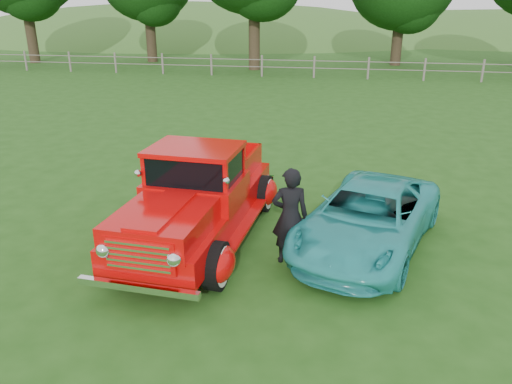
# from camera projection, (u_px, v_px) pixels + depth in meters

# --- Properties ---
(ground) EXTENTS (140.00, 140.00, 0.00)m
(ground) POSITION_uv_depth(u_px,v_px,m) (216.00, 269.00, 8.16)
(ground) COLOR #1F4913
(ground) RESTS_ON ground
(distant_hills) EXTENTS (116.00, 60.00, 18.00)m
(distant_hills) POSITION_uv_depth(u_px,v_px,m) (302.00, 72.00, 65.08)
(distant_hills) COLOR #396425
(distant_hills) RESTS_ON ground
(fence_line) EXTENTS (48.00, 0.12, 1.20)m
(fence_line) POSITION_uv_depth(u_px,v_px,m) (314.00, 67.00, 28.15)
(fence_line) COLOR slate
(fence_line) RESTS_ON ground
(red_pickup) EXTENTS (2.46, 5.08, 1.78)m
(red_pickup) POSITION_uv_depth(u_px,v_px,m) (198.00, 199.00, 8.90)
(red_pickup) COLOR black
(red_pickup) RESTS_ON ground
(teal_sedan) EXTENTS (3.03, 4.42, 1.12)m
(teal_sedan) POSITION_uv_depth(u_px,v_px,m) (368.00, 218.00, 8.70)
(teal_sedan) COLOR teal
(teal_sedan) RESTS_ON ground
(man) EXTENTS (0.67, 0.52, 1.65)m
(man) POSITION_uv_depth(u_px,v_px,m) (290.00, 216.00, 8.12)
(man) COLOR black
(man) RESTS_ON ground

